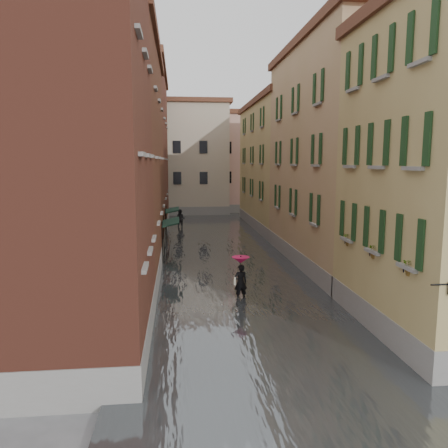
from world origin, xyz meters
TOP-DOWN VIEW (x-y plane):
  - ground at (0.00, 0.00)m, footprint 120.00×120.00m
  - floodwater at (0.00, 13.00)m, footprint 10.00×60.00m
  - building_left_near at (-7.00, -2.00)m, footprint 6.00×8.00m
  - building_left_mid at (-7.00, 9.00)m, footprint 6.00×14.00m
  - building_left_far at (-7.00, 24.00)m, footprint 6.00×16.00m
  - building_right_mid at (7.00, 9.00)m, footprint 6.00×14.00m
  - building_right_far at (7.00, 24.00)m, footprint 6.00×16.00m
  - building_end_cream at (-3.00, 38.00)m, footprint 12.00×9.00m
  - building_end_pink at (6.00, 40.00)m, footprint 10.00×9.00m
  - awning_near at (-3.48, 11.14)m, footprint 1.09×3.13m
  - awning_far at (-3.49, 18.06)m, footprint 1.09×2.80m
  - window_planters at (4.12, -1.95)m, footprint 0.59×5.67m
  - pedestrian_main at (-0.15, 2.63)m, footprint 0.85×0.85m
  - pedestrian_far at (-2.76, 24.66)m, footprint 1.10×0.98m

SIDE VIEW (x-z plane):
  - ground at x=0.00m, z-range 0.00..0.00m
  - floodwater at x=0.00m, z-range 0.00..0.20m
  - pedestrian_far at x=-2.76m, z-range 0.00..1.89m
  - pedestrian_main at x=-0.15m, z-range 0.16..2.22m
  - awning_far at x=-3.49m, z-range 1.06..3.86m
  - awning_near at x=-3.48m, z-range 1.07..3.87m
  - window_planters at x=4.12m, z-range 3.09..3.93m
  - building_right_far at x=7.00m, z-range 0.00..11.50m
  - building_end_pink at x=6.00m, z-range 0.00..12.00m
  - building_left_mid at x=-7.00m, z-range 0.00..12.50m
  - building_left_near at x=-7.00m, z-range 0.00..13.00m
  - building_right_mid at x=7.00m, z-range 0.00..13.00m
  - building_end_cream at x=-3.00m, z-range 0.00..13.00m
  - building_left_far at x=-7.00m, z-range 0.00..14.00m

